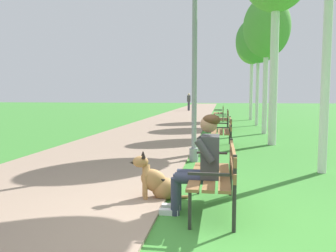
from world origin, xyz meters
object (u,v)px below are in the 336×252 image
Objects in this scene: park_bench_near at (218,171)px; birch_tree_sixth at (252,43)px; birch_tree_fourth at (267,28)px; birch_tree_fifth at (258,40)px; park_bench_mid at (224,129)px; park_bench_far at (223,118)px; person_seated_on_near_bench at (201,160)px; pedestrian_distant at (189,102)px; lamp_post_near at (195,50)px; dog_shepherd at (157,182)px; park_bench_furthest at (220,112)px.

park_bench_near is 0.26× the size of birch_tree_sixth.
birch_tree_fourth is 0.99× the size of birch_tree_fifth.
birch_tree_sixth is at bearing 89.61° from birch_tree_fifth.
park_bench_far is (0.02, 5.05, 0.00)m from park_bench_mid.
person_seated_on_near_bench is 0.24× the size of birch_tree_fourth.
pedestrian_distant is at bearing 113.60° from birch_tree_sixth.
lamp_post_near is at bearing -99.94° from birch_tree_sixth.
birch_tree_fifth reaches higher than dog_shepherd.
dog_shepherd is at bearing 144.23° from person_seated_on_near_bench.
park_bench_mid is 0.29× the size of birch_tree_fifth.
birch_tree_fifth reaches higher than lamp_post_near.
park_bench_far is 1.20× the size of person_seated_on_near_bench.
birch_tree_sixth reaches higher than park_bench_near.
pedestrian_distant is (-2.90, 12.04, 0.33)m from park_bench_furthest.
dog_shepherd is at bearing -99.17° from birch_tree_sixth.
park_bench_mid is 1.20× the size of person_seated_on_near_bench.
birch_tree_fifth is 3.80m from birch_tree_sixth.
person_seated_on_near_bench is at bearing -96.76° from birch_tree_sixth.
park_bench_near is 1.00× the size of park_bench_mid.
birch_tree_fourth is at bearing 79.62° from park_bench_near.
birch_tree_fourth is (1.54, -1.31, 3.46)m from park_bench_far.
birch_tree_fourth reaches higher than lamp_post_near.
park_bench_near is at bearing 38.34° from person_seated_on_near_bench.
pedestrian_distant is at bearing 107.84° from birch_tree_fifth.
birch_tree_sixth is (1.98, 16.71, 3.83)m from person_seated_on_near_bench.
birch_tree_fourth is (2.23, 5.90, 1.51)m from lamp_post_near.
park_bench_mid is 5.19m from dog_shepherd.
lamp_post_near is 0.82× the size of birch_tree_sixth.
person_seated_on_near_bench is at bearing -91.83° from park_bench_far.
birch_tree_sixth reaches higher than park_bench_furthest.
park_bench_furthest is at bearing 92.07° from park_bench_far.
park_bench_furthest is at bearing 89.40° from person_seated_on_near_bench.
park_bench_near is 9.90m from birch_tree_fourth.
dog_shepherd is at bearing -85.56° from pedestrian_distant.
birch_tree_fifth is at bearing 76.40° from lamp_post_near.
pedestrian_distant is (-2.38, 24.13, -1.62)m from lamp_post_near.
park_bench_furthest is 15.48m from person_seated_on_near_bench.
birch_tree_fifth is 0.90× the size of birch_tree_sixth.
birch_tree_fifth is (1.75, 12.77, 3.58)m from park_bench_near.
birch_tree_sixth is (1.66, 11.16, 4.00)m from park_bench_mid.
person_seated_on_near_bench is 13.51m from birch_tree_fifth.
dog_shepherd is at bearing 160.63° from park_bench_near.
park_bench_near is 5.39m from park_bench_mid.
park_bench_far is at bearing 84.48° from dog_shepherd.
park_bench_far is at bearing -124.71° from birch_tree_fifth.
park_bench_far is 10.19m from dog_shepherd.
park_bench_furthest is at bearing -76.44° from pedestrian_distant.
park_bench_far reaches higher than dog_shepherd.
pedestrian_distant is at bearing 94.44° from dog_shepherd.
person_seated_on_near_bench reaches higher than park_bench_near.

